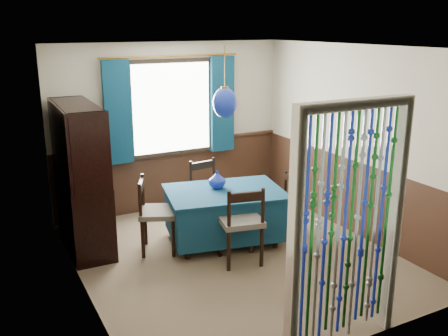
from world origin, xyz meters
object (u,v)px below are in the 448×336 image
chair_far (208,191)px  vase_table (217,180)px  pendant_lamp (225,103)px  vase_sideboard (78,163)px  chair_near (241,222)px  sideboard (82,198)px  chair_left (156,213)px  dining_table (225,212)px  chair_right (284,203)px  bowl_shelf (87,152)px

chair_far → vase_table: 0.62m
pendant_lamp → vase_sideboard: pendant_lamp is taller
chair_near → sideboard: bearing=150.2°
chair_left → vase_sideboard: 1.28m
dining_table → pendant_lamp: pendant_lamp is taller
chair_far → vase_table: bearing=71.4°
chair_right → vase_sideboard: 2.76m
pendant_lamp → chair_near: bearing=-99.5°
pendant_lamp → bowl_shelf: bearing=160.5°
chair_left → vase_table: (0.84, -0.03, 0.31)m
chair_left → vase_sideboard: (-0.70, 0.96, 0.49)m
chair_right → vase_sideboard: vase_sideboard is taller
chair_near → vase_table: (0.06, 0.75, 0.29)m
vase_table → vase_sideboard: size_ratio=1.30×
vase_table → pendant_lamp: bearing=-74.8°
bowl_shelf → vase_sideboard: 0.63m
pendant_lamp → bowl_shelf: (-1.57, 0.56, -0.55)m
chair_left → dining_table: bearing=102.9°
chair_left → chair_far: bearing=140.5°
chair_right → vase_table: vase_table is taller
chair_far → vase_sideboard: 1.79m
chair_left → pendant_lamp: pendant_lamp is taller
chair_near → pendant_lamp: (0.10, 0.61, 1.31)m
bowl_shelf → pendant_lamp: bearing=-19.5°
chair_far → chair_near: bearing=76.2°
chair_far → dining_table: bearing=77.4°
chair_far → chair_left: chair_left is taller
chair_near → vase_table: 0.81m
chair_left → chair_right: size_ratio=1.14×
chair_near → chair_far: bearing=94.0°
dining_table → vase_sideboard: bearing=156.3°
chair_near → vase_table: bearing=97.3°
vase_sideboard → pendant_lamp: bearing=-35.6°
dining_table → chair_left: size_ratio=1.74×
sideboard → chair_near: bearing=-40.3°
dining_table → chair_right: size_ratio=1.97×
chair_near → chair_left: chair_near is taller
chair_near → vase_sideboard: size_ratio=5.95×
chair_far → chair_right: 1.09m
dining_table → chair_right: 0.82m
chair_left → sideboard: (-0.76, 0.60, 0.13)m
bowl_shelf → vase_sideboard: bearing=90.0°
chair_near → vase_table: chair_near is taller
dining_table → chair_near: size_ratio=1.69×
chair_left → pendant_lamp: (0.88, -0.17, 1.32)m
sideboard → bowl_shelf: (0.06, -0.21, 0.65)m
chair_far → bowl_shelf: bearing=-2.3°
chair_far → pendant_lamp: size_ratio=1.06×
chair_near → vase_sideboard: (-1.47, 1.74, 0.48)m
chair_far → vase_table: (-0.12, -0.51, 0.32)m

